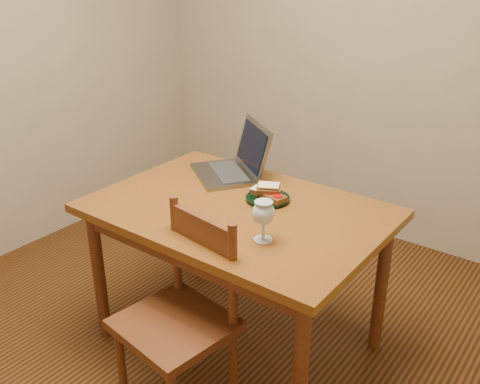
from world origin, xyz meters
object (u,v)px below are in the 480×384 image
Objects in this scene: table at (238,224)px; chair at (179,311)px; laptop at (237,161)px; plate at (268,199)px; milk_glass at (263,221)px.

table is 0.51m from chair.
chair is at bearing -81.93° from table.
chair reaches higher than table.
plate is at bearing 5.85° from laptop.
table is 0.37m from milk_glass.
chair is at bearing -124.10° from milk_glass.
table is at bearing 106.00° from chair.
chair is 0.49m from milk_glass.
laptop is at bearing 150.65° from plate.
milk_glass reaches higher than chair.
milk_glass reaches higher than plate.
milk_glass is (0.20, 0.29, 0.34)m from chair.
laptop is (-0.31, 0.79, 0.32)m from chair.
laptop is (-0.51, 0.50, -0.02)m from milk_glass.
milk_glass is at bearing -9.25° from laptop.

